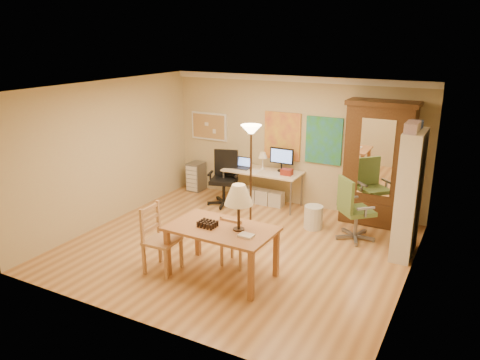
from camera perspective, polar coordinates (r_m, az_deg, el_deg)
The scene contains 16 objects.
floor at distance 8.09m, azimuth -0.38°, elevation -8.19°, with size 5.50×5.50×0.00m, color #A46B3A.
crown_molding at distance 9.57m, azimuth 6.76°, elevation 12.15°, with size 5.50×0.08×0.12m, color white.
corkboard at distance 10.65m, azimuth -3.81°, elevation 6.56°, with size 0.90×0.04×0.62m, color tan.
art_panel_left at distance 9.85m, azimuth 5.18°, elevation 5.34°, with size 0.80×0.04×1.00m, color yellow.
art_panel_right at distance 9.55m, azimuth 10.17°, elevation 4.75°, with size 0.75×0.04×0.95m, color teal.
dining_table at distance 6.80m, azimuth -1.52°, elevation -4.77°, with size 1.59×0.98×1.47m.
ladder_chair_back at distance 7.34m, azimuth -0.59°, elevation -7.59°, with size 0.40×0.38×0.84m.
ladder_chair_left at distance 7.26m, azimuth -9.70°, elevation -7.32°, with size 0.49×0.51×1.05m.
torchiere_lamp at distance 8.16m, azimuth 1.35°, elevation 3.99°, with size 0.36×0.36×2.00m.
computer_desk at distance 9.93m, azimuth 3.00°, elevation -0.46°, with size 1.65×0.72×1.24m.
office_chair_black at distance 9.97m, azimuth -1.93°, elevation -1.27°, with size 0.71×0.71×1.15m.
office_chair_green at distance 8.52m, azimuth 13.70°, elevation -5.12°, with size 0.73×0.73×1.14m.
drawer_cart at distance 10.90m, azimuth -5.38°, elevation 0.43°, with size 0.33×0.40×0.66m.
armoire at distance 9.16m, azimuth 16.44°, elevation 1.00°, with size 1.28×0.61×2.35m.
bookshelf at distance 7.93m, azimuth 19.88°, elevation -1.75°, with size 0.31×0.83×2.08m.
wastebin at distance 8.87m, azimuth 8.94°, elevation -4.50°, with size 0.35×0.35×0.44m, color silver.
Camera 1 is at (3.48, -6.42, 3.49)m, focal length 35.00 mm.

